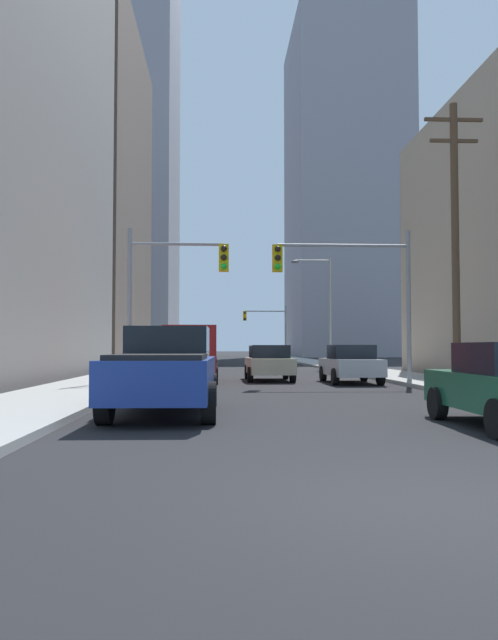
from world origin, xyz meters
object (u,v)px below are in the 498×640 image
(sedan_beige, at_px, (269,363))
(sedan_black, at_px, (204,356))
(cargo_van_red, at_px, (192,351))
(traffic_signal_near_right, at_px, (348,278))
(pickup_truck_blue, at_px, (166,370))
(traffic_signal_far_right, at_px, (267,323))
(sedan_silver, at_px, (350,364))
(traffic_signal_near_left, at_px, (173,279))

(sedan_beige, distance_m, sedan_black, 21.95)
(cargo_van_red, relative_size, traffic_signal_near_right, 0.87)
(sedan_beige, bearing_deg, pickup_truck_blue, -104.40)
(sedan_black, height_order, traffic_signal_near_right, traffic_signal_near_right)
(pickup_truck_blue, xyz_separation_m, traffic_signal_far_right, (6.47, 54.28, 3.16))
(pickup_truck_blue, relative_size, traffic_signal_near_right, 0.91)
(sedan_silver, bearing_deg, traffic_signal_far_right, 89.89)
(cargo_van_red, bearing_deg, sedan_silver, -9.12)
(sedan_silver, xyz_separation_m, sedan_black, (-6.37, 23.66, 0.00))
(sedan_silver, xyz_separation_m, traffic_signal_near_right, (-0.20, -0.67, 3.35))
(cargo_van_red, bearing_deg, sedan_beige, 15.96)
(sedan_black, bearing_deg, sedan_beige, -81.41)
(sedan_silver, height_order, traffic_signal_near_right, traffic_signal_near_right)
(pickup_truck_blue, relative_size, sedan_beige, 1.28)
(sedan_black, xyz_separation_m, traffic_signal_near_left, (-0.63, -24.33, 3.28))
(pickup_truck_blue, bearing_deg, traffic_signal_far_right, 83.20)
(cargo_van_red, height_order, traffic_signal_near_left, traffic_signal_near_left)
(sedan_beige, xyz_separation_m, traffic_signal_far_right, (3.18, 41.46, 3.32))
(pickup_truck_blue, bearing_deg, sedan_silver, 59.58)
(cargo_van_red, xyz_separation_m, traffic_signal_near_left, (-0.66, -1.69, 2.76))
(pickup_truck_blue, bearing_deg, sedan_black, 89.98)
(traffic_signal_near_left, bearing_deg, sedan_black, 88.52)
(traffic_signal_near_left, bearing_deg, pickup_truck_blue, -86.56)
(traffic_signal_far_right, bearing_deg, sedan_silver, -90.11)
(pickup_truck_blue, height_order, sedan_silver, pickup_truck_blue)
(sedan_beige, relative_size, sedan_silver, 1.00)
(sedan_beige, height_order, traffic_signal_near_left, traffic_signal_near_left)
(pickup_truck_blue, height_order, cargo_van_red, cargo_van_red)
(sedan_silver, height_order, traffic_signal_far_right, traffic_signal_far_right)
(cargo_van_red, relative_size, sedan_black, 1.24)
(traffic_signal_near_left, xyz_separation_m, traffic_signal_near_right, (6.80, 0.00, 0.07))
(sedan_beige, height_order, sedan_black, same)
(sedan_beige, relative_size, traffic_signal_near_left, 0.71)
(traffic_signal_near_right, height_order, traffic_signal_far_right, same)
(sedan_beige, bearing_deg, traffic_signal_near_right, -42.14)
(sedan_black, bearing_deg, traffic_signal_far_right, 71.90)
(cargo_van_red, bearing_deg, traffic_signal_near_left, -111.30)
(sedan_silver, bearing_deg, sedan_black, 105.07)
(sedan_beige, relative_size, traffic_signal_far_right, 0.71)
(sedan_beige, bearing_deg, sedan_silver, -32.19)
(sedan_silver, bearing_deg, sedan_beige, 147.81)
(pickup_truck_blue, bearing_deg, traffic_signal_near_left, 93.44)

